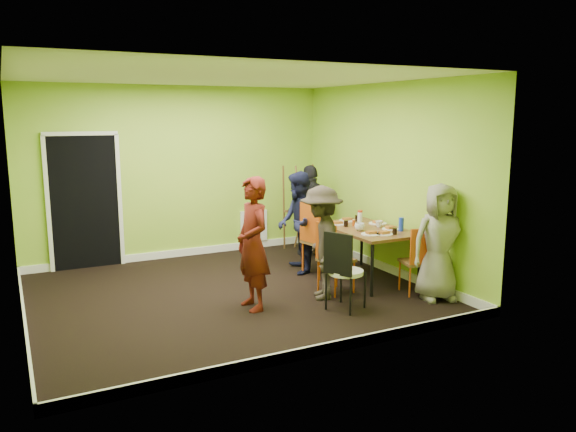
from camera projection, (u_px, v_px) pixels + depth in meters
name	position (u px, v px, depth m)	size (l,w,h in m)	color
ground	(231.00, 293.00, 7.44)	(5.00, 5.00, 0.00)	black
room_walls	(226.00, 220.00, 7.30)	(5.04, 4.54, 2.82)	#8ABE30
dining_table	(367.00, 232.00, 7.97)	(0.90, 1.50, 0.75)	black
chair_left_far	(316.00, 235.00, 8.13)	(0.53, 0.52, 1.09)	#C94E12
chair_left_near	(332.00, 254.00, 7.35)	(0.46, 0.46, 0.95)	#C94E12
chair_back_end	(315.00, 217.00, 9.17)	(0.52, 0.57, 0.97)	#C94E12
chair_front_end	(419.00, 257.00, 7.30)	(0.45, 0.46, 0.91)	#C94E12
chair_bentwood	(343.00, 267.00, 6.70)	(0.51, 0.50, 0.98)	black
easel	(296.00, 208.00, 9.67)	(0.60, 0.57, 1.51)	brown
plate_near_left	(338.00, 224.00, 8.21)	(0.23, 0.23, 0.01)	white
plate_near_right	(371.00, 234.00, 7.52)	(0.27, 0.27, 0.01)	white
plate_far_back	(347.00, 221.00, 8.49)	(0.25, 0.25, 0.01)	white
plate_far_front	(384.00, 234.00, 7.52)	(0.23, 0.23, 0.01)	white
plate_wall_back	(378.00, 223.00, 8.28)	(0.27, 0.27, 0.01)	white
plate_wall_front	(391.00, 229.00, 7.86)	(0.24, 0.24, 0.01)	white
thermos	(360.00, 220.00, 7.94)	(0.07, 0.07, 0.23)	white
blue_bottle	(401.00, 224.00, 7.74)	(0.07, 0.07, 0.19)	#1938BE
orange_bottle	(354.00, 223.00, 8.12)	(0.04, 0.04, 0.08)	#C94E12
glass_mid	(346.00, 224.00, 8.05)	(0.06, 0.06, 0.09)	black
glass_back	(357.00, 218.00, 8.46)	(0.06, 0.06, 0.09)	black
glass_front	(395.00, 231.00, 7.52)	(0.06, 0.06, 0.09)	black
cup_a	(360.00, 227.00, 7.76)	(0.14, 0.14, 0.11)	white
cup_b	(379.00, 224.00, 8.01)	(0.10, 0.10, 0.09)	white
person_standing	(253.00, 244.00, 6.73)	(0.59, 0.39, 1.62)	#53140E
person_left_far	(298.00, 222.00, 8.32)	(0.74, 0.57, 1.52)	#151835
person_left_near	(321.00, 243.00, 7.14)	(0.94, 0.54, 1.46)	#2C251D
person_back_end	(311.00, 211.00, 9.34)	(0.89, 0.37, 1.52)	black
person_front_end	(439.00, 242.00, 7.09)	(0.73, 0.48, 1.50)	gray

